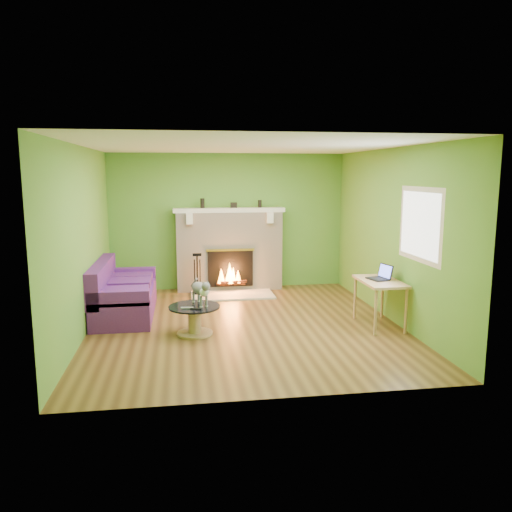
{
  "coord_description": "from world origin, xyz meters",
  "views": [
    {
      "loc": [
        -0.89,
        -7.1,
        2.22
      ],
      "look_at": [
        0.23,
        0.4,
        0.96
      ],
      "focal_mm": 35.0,
      "sensor_mm": 36.0,
      "label": 1
    }
  ],
  "objects_px": {
    "desk": "(380,286)",
    "cat": "(200,291)",
    "sofa": "(122,295)",
    "coffee_table": "(195,318)"
  },
  "relations": [
    {
      "from": "desk",
      "to": "cat",
      "type": "xyz_separation_m",
      "value": [
        -2.62,
        0.06,
        -0.01
      ]
    },
    {
      "from": "desk",
      "to": "cat",
      "type": "relative_size",
      "value": 1.51
    },
    {
      "from": "sofa",
      "to": "coffee_table",
      "type": "bearing_deg",
      "value": -45.7
    },
    {
      "from": "sofa",
      "to": "desk",
      "type": "xyz_separation_m",
      "value": [
        3.81,
        -1.15,
        0.27
      ]
    },
    {
      "from": "sofa",
      "to": "cat",
      "type": "relative_size",
      "value": 3.11
    },
    {
      "from": "desk",
      "to": "cat",
      "type": "height_order",
      "value": "cat"
    },
    {
      "from": "cat",
      "to": "desk",
      "type": "bearing_deg",
      "value": -19.38
    },
    {
      "from": "coffee_table",
      "to": "cat",
      "type": "bearing_deg",
      "value": 32.01
    },
    {
      "from": "desk",
      "to": "coffee_table",
      "type": "bearing_deg",
      "value": 179.84
    },
    {
      "from": "sofa",
      "to": "cat",
      "type": "distance_m",
      "value": 1.64
    }
  ]
}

